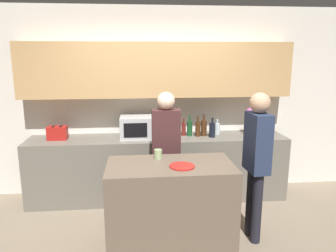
{
  "coord_description": "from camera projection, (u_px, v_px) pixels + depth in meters",
  "views": [
    {
      "loc": [
        -0.29,
        -3.04,
        2.05
      ],
      "look_at": [
        0.04,
        0.4,
        1.28
      ],
      "focal_mm": 35.0,
      "sensor_mm": 36.0,
      "label": 1
    }
  ],
  "objects": [
    {
      "name": "back_wall",
      "position": [
        157.0,
        90.0,
        4.71
      ],
      "size": [
        6.4,
        0.4,
        2.7
      ],
      "color": "silver",
      "rests_on": "ground_plane"
    },
    {
      "name": "back_counter",
      "position": [
        158.0,
        168.0,
        4.68
      ],
      "size": [
        3.6,
        0.62,
        0.9
      ],
      "color": "#6B665B",
      "rests_on": "ground_plane"
    },
    {
      "name": "kitchen_island",
      "position": [
        170.0,
        206.0,
        3.48
      ],
      "size": [
        1.32,
        0.7,
        0.93
      ],
      "color": "brown",
      "rests_on": "ground_plane"
    },
    {
      "name": "microwave",
      "position": [
        139.0,
        127.0,
        4.54
      ],
      "size": [
        0.52,
        0.39,
        0.3
      ],
      "color": "#B7BABC",
      "rests_on": "back_counter"
    },
    {
      "name": "toaster",
      "position": [
        57.0,
        133.0,
        4.45
      ],
      "size": [
        0.26,
        0.16,
        0.18
      ],
      "color": "#B21E19",
      "rests_on": "back_counter"
    },
    {
      "name": "potted_plant",
      "position": [
        250.0,
        121.0,
        4.68
      ],
      "size": [
        0.14,
        0.14,
        0.4
      ],
      "color": "silver",
      "rests_on": "back_counter"
    },
    {
      "name": "bottle_0",
      "position": [
        184.0,
        129.0,
        4.67
      ],
      "size": [
        0.06,
        0.06,
        0.25
      ],
      "color": "maroon",
      "rests_on": "back_counter"
    },
    {
      "name": "bottle_1",
      "position": [
        190.0,
        128.0,
        4.64
      ],
      "size": [
        0.08,
        0.08,
        0.3
      ],
      "color": "#194723",
      "rests_on": "back_counter"
    },
    {
      "name": "bottle_2",
      "position": [
        198.0,
        129.0,
        4.62
      ],
      "size": [
        0.08,
        0.08,
        0.29
      ],
      "color": "#472814",
      "rests_on": "back_counter"
    },
    {
      "name": "bottle_3",
      "position": [
        204.0,
        128.0,
        4.65
      ],
      "size": [
        0.08,
        0.08,
        0.31
      ],
      "color": "#472814",
      "rests_on": "back_counter"
    },
    {
      "name": "bottle_4",
      "position": [
        212.0,
        130.0,
        4.57
      ],
      "size": [
        0.08,
        0.08,
        0.28
      ],
      "color": "black",
      "rests_on": "back_counter"
    },
    {
      "name": "bottle_5",
      "position": [
        217.0,
        129.0,
        4.73
      ],
      "size": [
        0.08,
        0.08,
        0.22
      ],
      "color": "silver",
      "rests_on": "back_counter"
    },
    {
      "name": "plate_on_island",
      "position": [
        182.0,
        166.0,
        3.3
      ],
      "size": [
        0.26,
        0.26,
        0.01
      ],
      "color": "red",
      "rests_on": "kitchen_island"
    },
    {
      "name": "cup_0",
      "position": [
        158.0,
        154.0,
        3.55
      ],
      "size": [
        0.09,
        0.09,
        0.1
      ],
      "color": "#9AB27B",
      "rests_on": "kitchen_island"
    },
    {
      "name": "person_left",
      "position": [
        166.0,
        146.0,
        3.97
      ],
      "size": [
        0.34,
        0.21,
        1.61
      ],
      "rotation": [
        0.0,
        0.0,
        -3.16
      ],
      "color": "black",
      "rests_on": "ground_plane"
    },
    {
      "name": "person_center",
      "position": [
        257.0,
        155.0,
        3.51
      ],
      "size": [
        0.22,
        0.35,
        1.66
      ],
      "rotation": [
        0.0,
        0.0,
        -4.66
      ],
      "color": "black",
      "rests_on": "ground_plane"
    }
  ]
}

